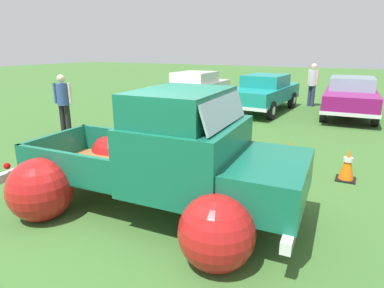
{
  "coord_description": "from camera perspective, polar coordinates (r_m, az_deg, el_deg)",
  "views": [
    {
      "loc": [
        2.83,
        -3.91,
        2.49
      ],
      "look_at": [
        0.0,
        1.4,
        0.7
      ],
      "focal_mm": 30.73,
      "sensor_mm": 36.0,
      "label": 1
    }
  ],
  "objects": [
    {
      "name": "spectator_1",
      "position": [
        15.18,
        20.2,
        10.08
      ],
      "size": [
        0.5,
        0.47,
        1.82
      ],
      "rotation": [
        0.0,
        0.0,
        4.17
      ],
      "color": "navy",
      "rests_on": "ground"
    },
    {
      "name": "show_car_1",
      "position": [
        13.48,
        12.37,
        8.87
      ],
      "size": [
        2.01,
        4.41,
        1.43
      ],
      "rotation": [
        0.0,
        0.0,
        -1.63
      ],
      "color": "black",
      "rests_on": "ground"
    },
    {
      "name": "vintage_pickup_truck",
      "position": [
        4.95,
        -3.56,
        -3.99
      ],
      "size": [
        4.73,
        2.99,
        1.96
      ],
      "rotation": [
        0.0,
        0.0,
        0.06
      ],
      "color": "black",
      "rests_on": "ground"
    },
    {
      "name": "show_car_0",
      "position": [
        14.64,
        0.25,
        9.83
      ],
      "size": [
        1.84,
        4.42,
        1.43
      ],
      "rotation": [
        0.0,
        0.0,
        -1.57
      ],
      "color": "black",
      "rests_on": "ground"
    },
    {
      "name": "ground_plane",
      "position": [
        5.43,
        -7.1,
        -10.87
      ],
      "size": [
        80.0,
        80.0,
        0.0
      ],
      "primitive_type": "plane",
      "color": "#3D6B2D"
    },
    {
      "name": "show_car_2",
      "position": [
        13.5,
        25.82,
        7.63
      ],
      "size": [
        2.01,
        4.46,
        1.43
      ],
      "rotation": [
        0.0,
        0.0,
        -1.51
      ],
      "color": "black",
      "rests_on": "ground"
    },
    {
      "name": "lane_cone_0",
      "position": [
        7.12,
        16.63,
        -1.99
      ],
      "size": [
        0.36,
        0.36,
        0.63
      ],
      "color": "black",
      "rests_on": "ground"
    },
    {
      "name": "lane_cone_1",
      "position": [
        6.99,
        25.38,
        -3.29
      ],
      "size": [
        0.36,
        0.36,
        0.63
      ],
      "color": "black",
      "rests_on": "ground"
    },
    {
      "name": "spectator_0",
      "position": [
        10.44,
        -21.45,
        7.12
      ],
      "size": [
        0.52,
        0.45,
        1.72
      ],
      "rotation": [
        0.0,
        0.0,
        1.98
      ],
      "color": "black",
      "rests_on": "ground"
    }
  ]
}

